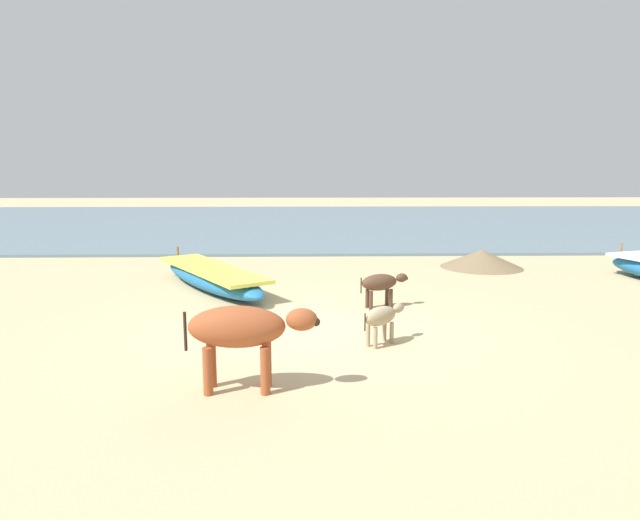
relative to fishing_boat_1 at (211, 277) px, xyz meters
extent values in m
plane|color=tan|center=(2.10, -2.95, -0.25)|extent=(80.00, 80.00, 0.00)
cube|color=slate|center=(2.10, 14.13, -0.21)|extent=(60.00, 20.00, 0.08)
cylinder|color=olive|center=(9.50, 1.55, 0.38)|extent=(0.06, 0.06, 0.20)
ellipsoid|color=#1E669E|center=(0.00, 0.00, -0.02)|extent=(3.12, 4.13, 0.45)
cube|color=#EAD84C|center=(0.00, 0.00, 0.17)|extent=(2.83, 3.69, 0.07)
cube|color=olive|center=(-0.18, 0.27, 0.10)|extent=(0.72, 0.53, 0.04)
cylinder|color=olive|center=(-1.08, 1.67, 0.30)|extent=(0.06, 0.06, 0.20)
ellipsoid|color=#9E4C28|center=(1.22, -5.28, 0.49)|extent=(1.08, 0.43, 0.47)
ellipsoid|color=#9E4C28|center=(1.93, -5.28, 0.57)|extent=(0.35, 0.22, 0.25)
sphere|color=#2D2119|center=(2.09, -5.28, 0.54)|extent=(0.10, 0.10, 0.10)
cylinder|color=#9E4C28|center=(1.53, -5.16, 0.02)|extent=(0.11, 0.11, 0.54)
cylinder|color=#9E4C28|center=(1.53, -5.40, 0.02)|extent=(0.11, 0.11, 0.54)
cylinder|color=#9E4C28|center=(0.91, -5.16, 0.02)|extent=(0.11, 0.11, 0.54)
cylinder|color=#9E4C28|center=(0.91, -5.40, 0.02)|extent=(0.11, 0.11, 0.54)
cylinder|color=#2D2119|center=(0.65, -5.28, 0.44)|extent=(0.04, 0.04, 0.44)
ellipsoid|color=tan|center=(3.02, -3.73, 0.17)|extent=(0.62, 0.59, 0.27)
ellipsoid|color=tan|center=(3.32, -3.45, 0.22)|extent=(0.23, 0.23, 0.14)
sphere|color=#2D2119|center=(3.38, -3.39, 0.20)|extent=(0.08, 0.08, 0.06)
cylinder|color=tan|center=(3.11, -3.56, -0.10)|extent=(0.06, 0.06, 0.31)
cylinder|color=tan|center=(3.20, -3.66, -0.10)|extent=(0.06, 0.06, 0.31)
cylinder|color=tan|center=(2.84, -3.80, -0.10)|extent=(0.06, 0.06, 0.31)
cylinder|color=tan|center=(2.93, -3.90, -0.10)|extent=(0.06, 0.06, 0.31)
cylinder|color=#2D2119|center=(2.78, -3.94, 0.14)|extent=(0.02, 0.02, 0.25)
ellipsoid|color=#4C3323|center=(3.28, -1.66, 0.22)|extent=(0.73, 0.49, 0.30)
ellipsoid|color=#4C3323|center=(3.70, -1.51, 0.27)|extent=(0.26, 0.20, 0.16)
sphere|color=#2D2119|center=(3.80, -1.48, 0.25)|extent=(0.08, 0.08, 0.06)
cylinder|color=#4C3323|center=(3.44, -1.53, -0.08)|extent=(0.07, 0.07, 0.34)
cylinder|color=#4C3323|center=(3.49, -1.67, -0.08)|extent=(0.07, 0.07, 0.34)
cylinder|color=#4C3323|center=(3.07, -1.66, -0.08)|extent=(0.07, 0.07, 0.34)
cylinder|color=#4C3323|center=(3.12, -1.80, -0.08)|extent=(0.07, 0.07, 0.34)
cylinder|color=#2D2119|center=(2.94, -1.79, 0.19)|extent=(0.02, 0.02, 0.28)
cone|color=#7A6647|center=(6.41, 2.31, -0.02)|extent=(2.21, 2.21, 0.45)
camera|label=1|loc=(2.00, -11.02, 2.19)|focal=30.24mm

